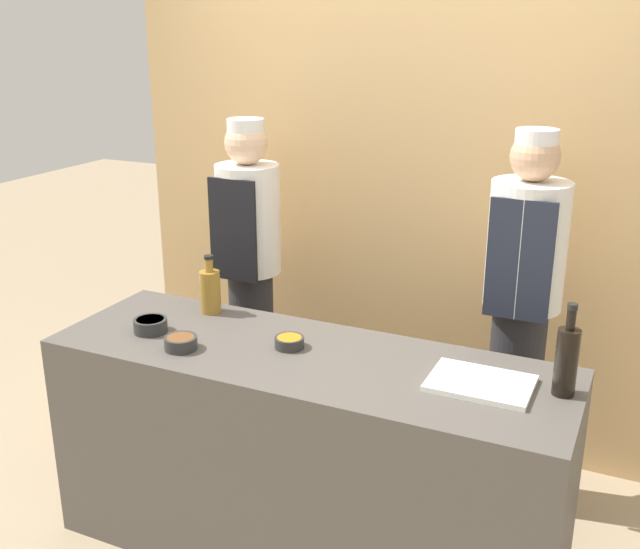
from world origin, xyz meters
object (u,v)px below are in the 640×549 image
(sauce_bowl_red, at_px, (150,325))
(chef_left, at_px, (250,270))
(cutting_board, at_px, (480,383))
(bottle_soy, at_px, (567,360))
(sauce_bowl_brown, at_px, (181,342))
(chef_right, at_px, (521,309))
(sauce_bowl_orange, at_px, (289,342))
(bottle_vinegar, at_px, (210,290))

(sauce_bowl_red, height_order, chef_left, chef_left)
(chef_left, bearing_deg, cutting_board, -28.08)
(cutting_board, xyz_separation_m, bottle_soy, (0.27, 0.06, 0.12))
(chef_left, bearing_deg, bottle_soy, -22.16)
(sauce_bowl_brown, xyz_separation_m, bottle_soy, (1.38, 0.24, 0.10))
(cutting_board, height_order, chef_right, chef_right)
(sauce_bowl_orange, height_order, sauce_bowl_red, sauce_bowl_red)
(sauce_bowl_red, distance_m, cutting_board, 1.33)
(sauce_bowl_red, xyz_separation_m, chef_right, (1.33, 0.80, 0.00))
(sauce_bowl_orange, xyz_separation_m, bottle_vinegar, (-0.48, 0.19, 0.08))
(sauce_bowl_red, height_order, bottle_soy, bottle_soy)
(sauce_bowl_orange, xyz_separation_m, chef_right, (0.75, 0.70, 0.01))
(bottle_soy, relative_size, chef_right, 0.19)
(sauce_bowl_red, bearing_deg, chef_right, 30.97)
(sauce_bowl_brown, bearing_deg, cutting_board, 9.09)
(bottle_soy, bearing_deg, cutting_board, -167.52)
(bottle_vinegar, bearing_deg, cutting_board, -9.23)
(cutting_board, distance_m, chef_left, 1.50)
(cutting_board, height_order, chef_left, chef_left)
(bottle_soy, relative_size, chef_left, 0.20)
(chef_left, bearing_deg, sauce_bowl_red, -90.11)
(cutting_board, distance_m, bottle_soy, 0.30)
(chef_left, xyz_separation_m, chef_right, (1.33, -0.00, 0.01))
(bottle_vinegar, height_order, chef_left, chef_left)
(sauce_bowl_orange, relative_size, sauce_bowl_red, 0.84)
(sauce_bowl_red, relative_size, bottle_vinegar, 0.53)
(sauce_bowl_red, relative_size, chef_left, 0.08)
(sauce_bowl_orange, xyz_separation_m, bottle_soy, (1.01, 0.05, 0.10))
(sauce_bowl_red, height_order, chef_right, chef_right)
(sauce_bowl_brown, relative_size, bottle_soy, 0.39)
(sauce_bowl_brown, height_order, bottle_vinegar, bottle_vinegar)
(bottle_soy, bearing_deg, sauce_bowl_red, -174.62)
(sauce_bowl_red, height_order, bottle_vinegar, bottle_vinegar)
(sauce_bowl_orange, bearing_deg, sauce_bowl_brown, -153.20)
(sauce_bowl_red, bearing_deg, sauce_bowl_brown, -22.80)
(sauce_bowl_orange, relative_size, chef_left, 0.07)
(chef_right, bearing_deg, sauce_bowl_brown, -141.68)
(sauce_bowl_red, bearing_deg, sauce_bowl_orange, 9.78)
(chef_left, distance_m, chef_right, 1.33)
(bottle_soy, distance_m, chef_right, 0.71)
(cutting_board, bearing_deg, sauce_bowl_orange, 179.31)
(bottle_vinegar, distance_m, bottle_soy, 1.50)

